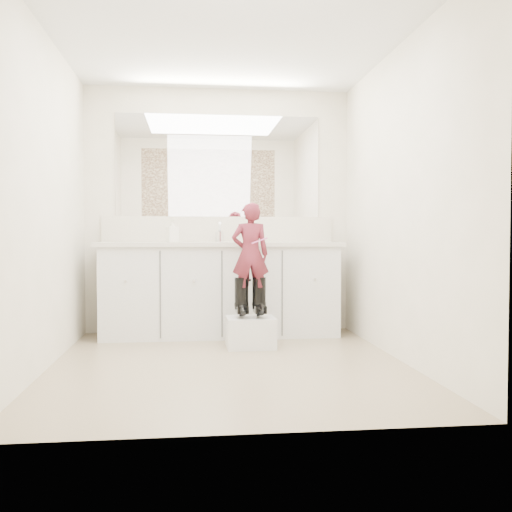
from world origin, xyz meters
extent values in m
plane|color=#837756|center=(0.00, 0.00, 0.00)|extent=(3.00, 3.00, 0.00)
plane|color=white|center=(0.00, 0.00, 2.40)|extent=(3.00, 3.00, 0.00)
plane|color=beige|center=(0.00, 1.50, 1.20)|extent=(2.60, 0.00, 2.60)
plane|color=beige|center=(0.00, -1.50, 1.20)|extent=(2.60, 0.00, 2.60)
plane|color=beige|center=(-1.30, 0.00, 1.20)|extent=(0.00, 3.00, 3.00)
plane|color=beige|center=(1.30, 0.00, 1.20)|extent=(0.00, 3.00, 3.00)
cube|color=silver|center=(0.00, 1.23, 0.42)|extent=(2.20, 0.55, 0.85)
cube|color=beige|center=(0.00, 1.21, 0.87)|extent=(2.28, 0.58, 0.04)
cube|color=beige|center=(0.00, 1.49, 1.02)|extent=(2.28, 0.03, 0.25)
cube|color=white|center=(0.00, 1.49, 1.64)|extent=(2.00, 0.02, 1.00)
cube|color=#472819|center=(0.00, -1.49, 1.65)|extent=(2.00, 0.01, 1.20)
cylinder|color=silver|center=(0.00, 1.38, 0.94)|extent=(0.08, 0.08, 0.10)
imported|color=beige|center=(0.28, 1.20, 0.93)|extent=(0.12, 0.12, 0.08)
imported|color=white|center=(-0.45, 1.20, 1.00)|extent=(0.13, 0.13, 0.21)
cube|color=silver|center=(0.22, 0.61, 0.13)|extent=(0.41, 0.34, 0.26)
imported|color=#A03142|center=(0.22, 0.63, 0.79)|extent=(0.32, 0.21, 0.87)
cylinder|color=#DA55A1|center=(0.29, 0.55, 0.91)|extent=(0.14, 0.01, 0.06)
camera|label=1|loc=(-0.28, -4.17, 0.95)|focal=40.00mm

